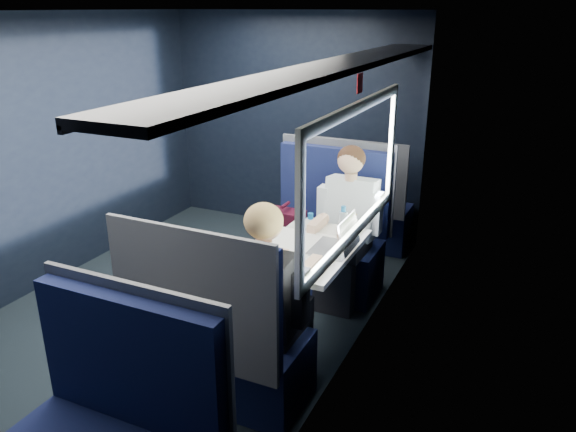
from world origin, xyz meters
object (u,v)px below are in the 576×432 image
at_px(man, 347,219).
at_px(cup, 353,225).
at_px(seat_bay_near, 323,240).
at_px(woman, 268,294).
at_px(laptop, 340,242).
at_px(seat_row_front, 358,209).
at_px(bottle_small, 343,223).
at_px(table, 305,257).
at_px(seat_bay_far, 220,343).

height_order(man, cup, man).
distance_m(seat_bay_near, woman, 1.63).
bearing_deg(seat_bay_near, laptop, -62.19).
xyz_separation_m(seat_row_front, woman, (0.25, -2.50, 0.32)).
bearing_deg(cup, woman, -96.89).
distance_m(laptop, bottle_small, 0.28).
relative_size(seat_row_front, cup, 13.86).
bearing_deg(seat_row_front, man, -77.17).
bearing_deg(seat_row_front, table, -84.20).
distance_m(seat_bay_far, woman, 0.43).
xyz_separation_m(seat_bay_far, man, (0.25, 1.57, 0.30)).
relative_size(seat_bay_near, man, 0.95).
distance_m(seat_bay_far, bottle_small, 1.30).
bearing_deg(bottle_small, seat_row_front, 103.34).
distance_m(man, cup, 0.30).
distance_m(seat_bay_near, cup, 0.69).
xyz_separation_m(table, woman, (0.07, -0.71, 0.06)).
distance_m(table, woman, 0.71).
relative_size(man, woman, 1.00).
bearing_deg(bottle_small, woman, -95.90).
bearing_deg(seat_bay_near, bottle_small, -56.99).
xyz_separation_m(table, man, (0.07, 0.70, 0.06)).
height_order(seat_bay_far, bottle_small, seat_bay_far).
xyz_separation_m(table, laptop, (0.25, 0.03, 0.15)).
bearing_deg(table, seat_row_front, 95.80).
relative_size(seat_bay_far, man, 0.95).
xyz_separation_m(man, bottle_small, (0.10, -0.40, 0.12)).
bearing_deg(seat_bay_near, table, -77.28).
distance_m(woman, laptop, 0.76).
xyz_separation_m(man, cup, (0.14, -0.26, 0.06)).
height_order(seat_row_front, laptop, seat_row_front).
bearing_deg(man, table, -95.52).
relative_size(laptop, bottle_small, 1.50).
bearing_deg(cup, man, 118.19).
bearing_deg(cup, seat_bay_far, -106.47).
distance_m(man, laptop, 0.70).
distance_m(man, woman, 1.41).
height_order(table, man, man).
distance_m(bottle_small, cup, 0.15).
bearing_deg(man, seat_row_front, 102.83).
distance_m(seat_bay_near, seat_bay_far, 1.74).
height_order(laptop, cup, laptop).
bearing_deg(table, seat_bay_near, 102.72).
relative_size(woman, laptop, 3.80).
xyz_separation_m(table, seat_row_front, (-0.18, 1.80, -0.25)).
height_order(man, laptop, man).
bearing_deg(bottle_small, man, 104.75).
xyz_separation_m(seat_bay_far, cup, (0.39, 1.31, 0.37)).
relative_size(seat_bay_far, woman, 0.95).
bearing_deg(man, woman, -90.00).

